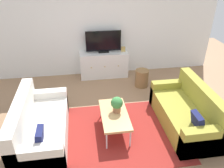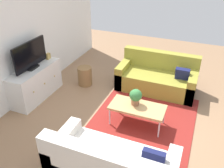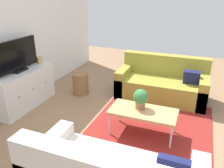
{
  "view_description": "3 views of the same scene",
  "coord_description": "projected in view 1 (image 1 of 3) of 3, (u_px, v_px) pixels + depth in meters",
  "views": [
    {
      "loc": [
        -0.58,
        -3.37,
        2.96
      ],
      "look_at": [
        0.0,
        0.46,
        0.75
      ],
      "focal_mm": 35.84,
      "sensor_mm": 36.0,
      "label": 1
    },
    {
      "loc": [
        -3.53,
        -1.0,
        2.96
      ],
      "look_at": [
        0.0,
        0.46,
        0.75
      ],
      "focal_mm": 38.5,
      "sensor_mm": 36.0,
      "label": 2
    },
    {
      "loc": [
        -3.01,
        -0.73,
        2.11
      ],
      "look_at": [
        0.0,
        0.46,
        0.75
      ],
      "focal_mm": 36.63,
      "sensor_mm": 36.0,
      "label": 3
    }
  ],
  "objects": [
    {
      "name": "ground_plane",
      "position": [
        115.0,
        128.0,
        4.44
      ],
      "size": [
        10.0,
        10.0,
        0.0
      ],
      "primitive_type": "plane",
      "color": "#997251"
    },
    {
      "name": "wall_back",
      "position": [
        100.0,
        26.0,
        5.96
      ],
      "size": [
        6.4,
        0.12,
        2.7
      ],
      "primitive_type": "cube",
      "color": "white",
      "rests_on": "ground_plane"
    },
    {
      "name": "area_rug",
      "position": [
        117.0,
        133.0,
        4.31
      ],
      "size": [
        2.5,
        1.9,
        0.01
      ],
      "primitive_type": "cube",
      "color": "maroon",
      "rests_on": "ground_plane"
    },
    {
      "name": "couch_left_side",
      "position": [
        38.0,
        128.0,
        4.03
      ],
      "size": [
        0.85,
        1.77,
        0.84
      ],
      "color": "silver",
      "rests_on": "ground_plane"
    },
    {
      "name": "couch_right_side",
      "position": [
        188.0,
        113.0,
        4.4
      ],
      "size": [
        0.85,
        1.77,
        0.84
      ],
      "color": "olive",
      "rests_on": "ground_plane"
    },
    {
      "name": "coffee_table",
      "position": [
        114.0,
        115.0,
        4.2
      ],
      "size": [
        0.5,
        1.01,
        0.41
      ],
      "color": "tan",
      "rests_on": "ground_plane"
    },
    {
      "name": "potted_plant",
      "position": [
        117.0,
        104.0,
        4.16
      ],
      "size": [
        0.23,
        0.23,
        0.31
      ],
      "color": "#936042",
      "rests_on": "coffee_table"
    },
    {
      "name": "tv_console",
      "position": [
        104.0,
        64.0,
        6.22
      ],
      "size": [
        1.31,
        0.47,
        0.71
      ],
      "color": "white",
      "rests_on": "ground_plane"
    },
    {
      "name": "flat_screen_tv",
      "position": [
        103.0,
        42.0,
        5.92
      ],
      "size": [
        0.94,
        0.16,
        0.59
      ],
      "color": "black",
      "rests_on": "tv_console"
    },
    {
      "name": "mantel_clock",
      "position": [
        123.0,
        49.0,
        6.08
      ],
      "size": [
        0.11,
        0.07,
        0.13
      ],
      "primitive_type": "cube",
      "color": "tan",
      "rests_on": "tv_console"
    },
    {
      "name": "wicker_basket",
      "position": [
        142.0,
        78.0,
        5.78
      ],
      "size": [
        0.34,
        0.34,
        0.45
      ],
      "primitive_type": "cylinder",
      "color": "olive",
      "rests_on": "ground_plane"
    }
  ]
}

